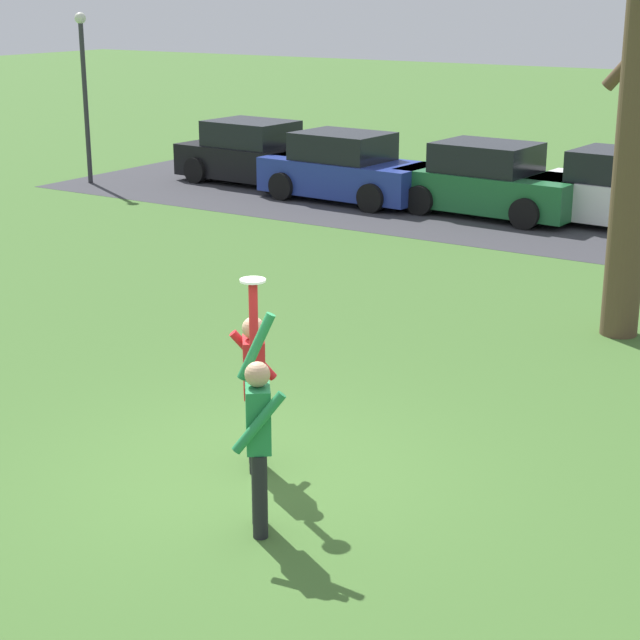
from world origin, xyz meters
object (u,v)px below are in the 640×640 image
Objects in this scene: parked_car_black at (255,155)px; parked_car_green at (490,182)px; parked_car_blue at (346,170)px; person_catcher at (254,380)px; bare_tree_tall at (640,94)px; person_defender at (258,432)px; frisbee_disc at (253,280)px; lamppost_by_lot at (84,81)px; parked_car_white at (630,193)px.

parked_car_black is 1.00× the size of parked_car_green.
parked_car_blue is at bearing -173.12° from parked_car_green.
bare_tree_tall reaches higher than person_catcher.
person_defender reaches higher than parked_car_green.
frisbee_disc is 18.27m from lamppost_by_lot.
person_catcher is at bearing -72.41° from parked_car_green.
frisbee_disc is (-0.69, 0.89, 1.11)m from person_defender.
bare_tree_tall is (0.92, 7.59, 2.46)m from person_defender.
parked_car_black and parked_car_white have the same top height.
person_catcher is at bearing -40.04° from lamppost_by_lot.
person_defender is 0.49× the size of parked_car_green.
parked_car_blue is 3.59m from parked_car_green.
frisbee_disc is at bearing -84.36° from parked_car_white.
parked_car_green is at bearing 156.44° from person_catcher.
person_defender is at bearing -81.85° from parked_car_white.
frisbee_disc is 7.02m from bare_tree_tall.
parked_car_white is (9.78, -0.08, 0.00)m from parked_car_black.
person_defender is 0.49× the size of parked_car_black.
lamppost_by_lot is at bearing -143.71° from parked_car_black.
frisbee_disc reaches higher than person_defender.
parked_car_white is (-0.59, 14.03, -1.37)m from frisbee_disc.
person_catcher reaches higher than parked_car_blue.
lamppost_by_lot is (-15.57, 5.09, -0.85)m from bare_tree_tall.
person_defender is 8.03m from bare_tree_tall.
bare_tree_tall is (11.99, -7.42, 2.71)m from parked_car_black.
lamppost_by_lot reaches higher than parked_car_blue.
parked_car_white is (-1.28, 14.93, -0.25)m from person_defender.
frisbee_disc is 0.06× the size of parked_car_blue.
frisbee_disc reaches higher than parked_car_blue.
frisbee_disc is 0.06× the size of parked_car_green.
parked_car_black is 1.00× the size of parked_car_white.
parked_car_green is (3.58, 0.23, 0.00)m from parked_car_blue.
parked_car_white is at bearing 2.78° from parked_car_black.
parked_car_blue is at bearing 170.06° from person_catcher.
bare_tree_tall is 1.54× the size of lamppost_by_lot.
lamppost_by_lot reaches higher than parked_car_green.
person_catcher is at bearing -84.90° from parked_car_white.
lamppost_by_lot reaches higher than parked_car_white.
parked_car_blue is 6.60m from parked_car_white.
person_catcher reaches higher than parked_car_green.
bare_tree_tall is 16.40m from lamppost_by_lot.
parked_car_black is (-11.06, 15.00, -0.25)m from person_defender.
bare_tree_tall reaches higher than lamppost_by_lot.
parked_car_black is at bearing 179.09° from parked_car_green.
frisbee_disc is 14.15m from parked_car_green.
parked_car_blue is 1.00× the size of parked_car_green.
parked_car_blue is 0.98× the size of lamppost_by_lot.
person_defender is at bearing -70.36° from parked_car_green.
parked_car_white is at bearing 92.41° from frisbee_disc.
parked_car_green is at bearing -21.51° from person_defender.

